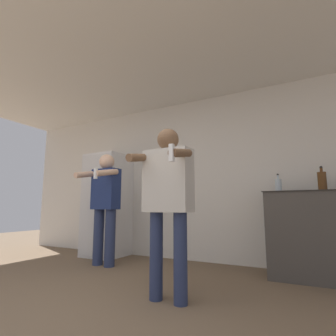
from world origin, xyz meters
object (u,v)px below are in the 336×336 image
bottle_dark_rum (278,185)px  person_man_side (105,201)px  bottle_brown_liquor (322,181)px  refrigerator (107,204)px  person_woman_foreground (168,194)px

bottle_dark_rum → person_man_side: 2.37m
bottle_brown_liquor → person_man_side: 2.83m
refrigerator → bottle_brown_liquor: refrigerator is taller
bottle_brown_liquor → person_man_side: size_ratio=0.19×
person_woman_foreground → person_man_side: person_man_side is taller
refrigerator → person_man_side: refrigerator is taller
bottle_dark_rum → person_man_side: size_ratio=0.15×
bottle_dark_rum → person_woman_foreground: (-0.81, -1.45, -0.16)m
refrigerator → person_woman_foreground: 2.41m
refrigerator → bottle_brown_liquor: 3.24m
bottle_dark_rum → refrigerator: bearing=-179.4°
bottle_brown_liquor → person_woman_foreground: bearing=-131.7°
refrigerator → bottle_dark_rum: refrigerator is taller
refrigerator → bottle_dark_rum: bearing=0.6°
refrigerator → person_woman_foreground: size_ratio=1.11×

